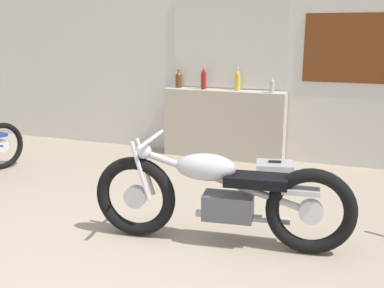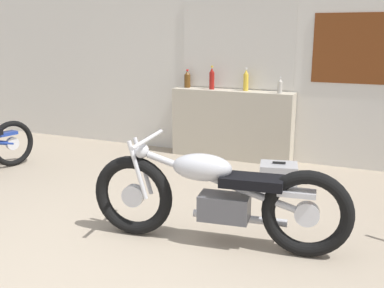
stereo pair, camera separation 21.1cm
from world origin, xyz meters
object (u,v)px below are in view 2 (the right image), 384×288
(bottle_center, at_px, (246,81))
(bottle_right_center, at_px, (280,86))
(bottle_leftmost, at_px, (187,80))
(bottle_left_center, at_px, (212,79))
(hard_case_silver, at_px, (278,177))
(motorcycle_silver, at_px, (216,196))

(bottle_center, distance_m, bottle_right_center, 0.48)
(bottle_leftmost, relative_size, bottle_right_center, 1.21)
(bottle_leftmost, xyz_separation_m, bottle_left_center, (0.39, -0.05, 0.03))
(bottle_right_center, bearing_deg, hard_case_silver, -75.97)
(motorcycle_silver, bearing_deg, bottle_left_center, 111.88)
(bottle_right_center, relative_size, motorcycle_silver, 0.10)
(bottle_center, relative_size, bottle_right_center, 1.46)
(bottle_center, bearing_deg, bottle_leftmost, 179.16)
(bottle_right_center, bearing_deg, bottle_center, 170.18)
(bottle_center, relative_size, motorcycle_silver, 0.14)
(bottle_left_center, bearing_deg, bottle_right_center, -2.63)
(bottle_center, distance_m, motorcycle_silver, 2.71)
(motorcycle_silver, relative_size, hard_case_silver, 4.65)
(motorcycle_silver, bearing_deg, bottle_leftmost, 118.53)
(bottle_right_center, xyz_separation_m, hard_case_silver, (0.25, -1.02, -0.88))
(bottle_right_center, relative_size, hard_case_silver, 0.45)
(motorcycle_silver, bearing_deg, bottle_center, 102.03)
(bottle_center, height_order, hard_case_silver, bottle_center)
(bottle_leftmost, distance_m, bottle_right_center, 1.34)
(bottle_right_center, bearing_deg, bottle_leftmost, 175.93)
(hard_case_silver, bearing_deg, bottle_center, 123.59)
(bottle_left_center, xyz_separation_m, motorcycle_silver, (1.02, -2.53, -0.67))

